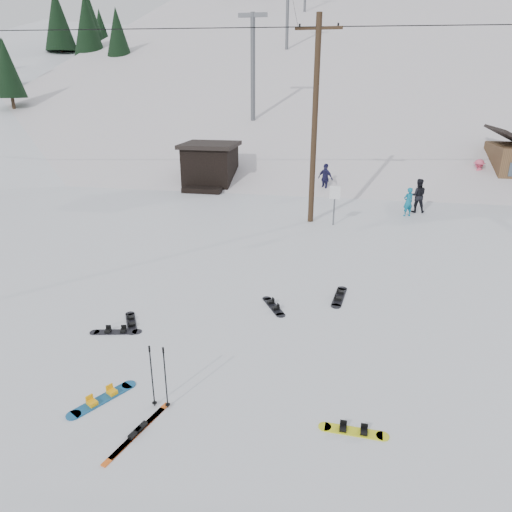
# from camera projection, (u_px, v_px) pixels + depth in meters

# --- Properties ---
(ground) EXTENTS (200.00, 200.00, 0.00)m
(ground) POSITION_uv_depth(u_px,v_px,m) (161.00, 401.00, 9.50)
(ground) COLOR silver
(ground) RESTS_ON ground
(ski_slope) EXTENTS (60.00, 85.24, 65.97)m
(ski_slope) POSITION_uv_depth(u_px,v_px,m) (316.00, 222.00, 64.27)
(ski_slope) COLOR silver
(ski_slope) RESTS_ON ground
(ridge_left) EXTENTS (47.54, 95.03, 58.38)m
(ridge_left) POSITION_uv_depth(u_px,v_px,m) (55.00, 216.00, 63.86)
(ridge_left) COLOR silver
(ridge_left) RESTS_ON ground
(treeline_left) EXTENTS (20.00, 64.00, 10.00)m
(treeline_left) POSITION_uv_depth(u_px,v_px,m) (14.00, 142.00, 52.29)
(treeline_left) COLOR black
(treeline_left) RESTS_ON ground
(treeline_crest) EXTENTS (50.00, 6.00, 10.00)m
(treeline_crest) POSITION_uv_depth(u_px,v_px,m) (329.00, 119.00, 88.55)
(treeline_crest) COLOR black
(treeline_crest) RESTS_ON ski_slope
(utility_pole) EXTENTS (2.00, 0.26, 9.00)m
(utility_pole) POSITION_uv_depth(u_px,v_px,m) (315.00, 120.00, 20.37)
(utility_pole) COLOR #3A2819
(utility_pole) RESTS_ON ground
(trail_sign) EXTENTS (0.50, 0.09, 1.85)m
(trail_sign) POSITION_uv_depth(u_px,v_px,m) (335.00, 198.00, 20.98)
(trail_sign) COLOR #595B60
(trail_sign) RESTS_ON ground
(lift_hut) EXTENTS (3.40, 4.10, 2.75)m
(lift_hut) POSITION_uv_depth(u_px,v_px,m) (210.00, 165.00, 29.15)
(lift_hut) COLOR black
(lift_hut) RESTS_ON ground
(lift_tower_near) EXTENTS (2.20, 0.36, 8.00)m
(lift_tower_near) POSITION_uv_depth(u_px,v_px,m) (253.00, 62.00, 35.02)
(lift_tower_near) COLOR #595B60
(lift_tower_near) RESTS_ON ski_slope
(lift_tower_mid) EXTENTS (2.20, 0.36, 8.00)m
(lift_tower_mid) POSITION_uv_depth(u_px,v_px,m) (288.00, 7.00, 51.12)
(lift_tower_mid) COLOR #595B60
(lift_tower_mid) RESTS_ON ski_slope
(hero_snowboard) EXTENTS (0.94, 1.42, 0.11)m
(hero_snowboard) POSITION_uv_depth(u_px,v_px,m) (102.00, 399.00, 9.51)
(hero_snowboard) COLOR #165990
(hero_snowboard) RESTS_ON ground
(hero_skis) EXTENTS (0.59, 1.81, 0.10)m
(hero_skis) POSITION_uv_depth(u_px,v_px,m) (138.00, 431.00, 8.61)
(hero_skis) COLOR #CB4F14
(hero_skis) RESTS_ON ground
(ski_poles) EXTENTS (0.39, 0.10, 1.41)m
(ski_poles) POSITION_uv_depth(u_px,v_px,m) (159.00, 377.00, 9.08)
(ski_poles) COLOR black
(ski_poles) RESTS_ON ground
(board_scatter_a) EXTENTS (1.35, 0.50, 0.10)m
(board_scatter_a) POSITION_uv_depth(u_px,v_px,m) (116.00, 332.00, 12.11)
(board_scatter_a) COLOR black
(board_scatter_a) RESTS_ON ground
(board_scatter_b) EXTENTS (0.79, 1.22, 0.10)m
(board_scatter_b) POSITION_uv_depth(u_px,v_px,m) (131.00, 322.00, 12.59)
(board_scatter_b) COLOR black
(board_scatter_b) RESTS_ON ground
(board_scatter_d) EXTENTS (0.84, 1.27, 0.10)m
(board_scatter_d) POSITION_uv_depth(u_px,v_px,m) (273.00, 306.00, 13.51)
(board_scatter_d) COLOR black
(board_scatter_d) RESTS_ON ground
(board_scatter_e) EXTENTS (1.33, 0.30, 0.09)m
(board_scatter_e) POSITION_uv_depth(u_px,v_px,m) (353.00, 431.00, 8.63)
(board_scatter_e) COLOR #FAFF1C
(board_scatter_e) RESTS_ON ground
(board_scatter_f) EXTENTS (0.47, 1.61, 0.11)m
(board_scatter_f) POSITION_uv_depth(u_px,v_px,m) (339.00, 296.00, 14.11)
(board_scatter_f) COLOR black
(board_scatter_f) RESTS_ON ground
(skier_teal) EXTENTS (0.63, 0.55, 1.44)m
(skier_teal) POSITION_uv_depth(u_px,v_px,m) (408.00, 202.00, 22.65)
(skier_teal) COLOR #0E6E8E
(skier_teal) RESTS_ON ground
(skier_dark) EXTENTS (0.85, 0.66, 1.73)m
(skier_dark) POSITION_uv_depth(u_px,v_px,m) (418.00, 196.00, 23.31)
(skier_dark) COLOR black
(skier_dark) RESTS_ON ground
(skier_pink) EXTENTS (1.40, 1.24, 1.88)m
(skier_pink) POSITION_uv_depth(u_px,v_px,m) (477.00, 175.00, 28.37)
(skier_pink) COLOR #E95274
(skier_pink) RESTS_ON ground
(skier_navy) EXTENTS (1.11, 0.96, 1.79)m
(skier_navy) POSITION_uv_depth(u_px,v_px,m) (325.00, 179.00, 27.41)
(skier_navy) COLOR #1C1B43
(skier_navy) RESTS_ON ground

